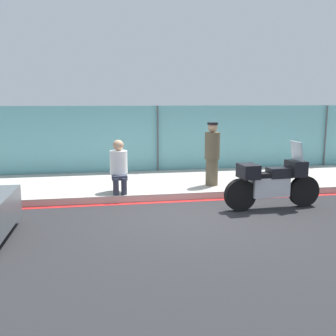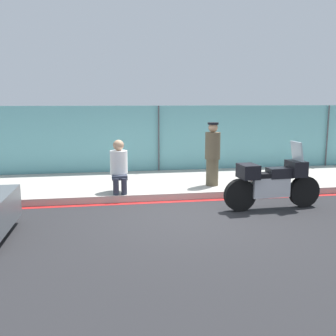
# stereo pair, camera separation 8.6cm
# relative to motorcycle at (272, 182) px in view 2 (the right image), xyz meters

# --- Properties ---
(ground_plane) EXTENTS (120.00, 120.00, 0.00)m
(ground_plane) POSITION_rel_motorcycle_xyz_m (-1.87, -0.22, -0.59)
(ground_plane) COLOR #262628
(sidewalk) EXTENTS (42.32, 3.17, 0.17)m
(sidewalk) POSITION_rel_motorcycle_xyz_m (-1.87, 2.64, -0.51)
(sidewalk) COLOR #ADA89E
(sidewalk) RESTS_ON ground_plane
(curb_paint_stripe) EXTENTS (42.32, 0.18, 0.01)m
(curb_paint_stripe) POSITION_rel_motorcycle_xyz_m (-1.87, 0.96, -0.59)
(curb_paint_stripe) COLOR red
(curb_paint_stripe) RESTS_ON ground_plane
(storefront_fence) EXTENTS (40.21, 0.17, 2.18)m
(storefront_fence) POSITION_rel_motorcycle_xyz_m (-1.87, 4.31, 0.50)
(storefront_fence) COLOR #6BB2B7
(storefront_fence) RESTS_ON ground_plane
(motorcycle) EXTENTS (2.22, 0.58, 1.46)m
(motorcycle) POSITION_rel_motorcycle_xyz_m (0.00, 0.00, 0.00)
(motorcycle) COLOR black
(motorcycle) RESTS_ON ground_plane
(officer_standing) EXTENTS (0.39, 0.39, 1.62)m
(officer_standing) POSITION_rel_motorcycle_xyz_m (-0.83, 1.81, 0.40)
(officer_standing) COLOR brown
(officer_standing) RESTS_ON sidewalk
(person_seated_on_curb) EXTENTS (0.42, 0.67, 1.25)m
(person_seated_on_curb) POSITION_rel_motorcycle_xyz_m (-3.23, 1.50, 0.26)
(person_seated_on_curb) COLOR #2D3342
(person_seated_on_curb) RESTS_ON sidewalk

